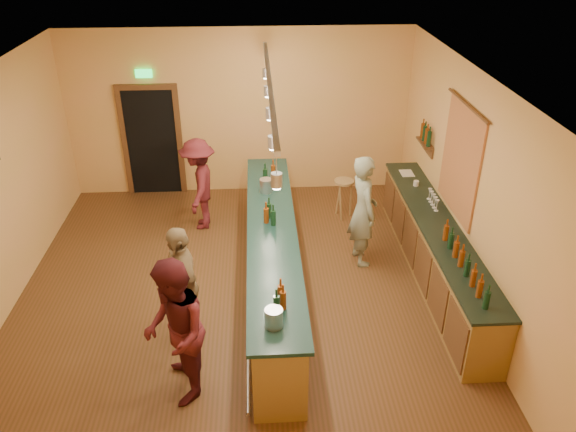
{
  "coord_description": "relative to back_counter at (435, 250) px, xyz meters",
  "views": [
    {
      "loc": [
        0.31,
        -6.87,
        5.03
      ],
      "look_at": [
        0.74,
        0.2,
        1.14
      ],
      "focal_mm": 35.0,
      "sensor_mm": 36.0,
      "label": 1
    }
  ],
  "objects": [
    {
      "name": "floor",
      "position": [
        -2.97,
        -0.18,
        -0.49
      ],
      "size": [
        7.0,
        7.0,
        0.0
      ],
      "primitive_type": "plane",
      "color": "#503416",
      "rests_on": "ground"
    },
    {
      "name": "ceiling",
      "position": [
        -2.97,
        -0.18,
        2.71
      ],
      "size": [
        6.5,
        7.0,
        0.02
      ],
      "primitive_type": "cube",
      "color": "silver",
      "rests_on": "wall_back"
    },
    {
      "name": "wall_back",
      "position": [
        -2.97,
        3.32,
        1.11
      ],
      "size": [
        6.5,
        0.02,
        3.2
      ],
      "primitive_type": "cube",
      "color": "#DAAE51",
      "rests_on": "floor"
    },
    {
      "name": "wall_front",
      "position": [
        -2.97,
        -3.68,
        1.11
      ],
      "size": [
        6.5,
        0.02,
        3.2
      ],
      "primitive_type": "cube",
      "color": "#DAAE51",
      "rests_on": "floor"
    },
    {
      "name": "wall_right",
      "position": [
        0.28,
        -0.18,
        1.11
      ],
      "size": [
        0.02,
        7.0,
        3.2
      ],
      "primitive_type": "cube",
      "color": "#DAAE51",
      "rests_on": "floor"
    },
    {
      "name": "doorway",
      "position": [
        -4.67,
        3.3,
        0.64
      ],
      "size": [
        1.15,
        0.09,
        2.48
      ],
      "color": "black",
      "rests_on": "wall_back"
    },
    {
      "name": "tapestry",
      "position": [
        0.26,
        0.22,
        1.36
      ],
      "size": [
        0.03,
        1.4,
        1.6
      ],
      "primitive_type": "cube",
      "color": "#AA2230",
      "rests_on": "wall_right"
    },
    {
      "name": "bottle_shelf",
      "position": [
        0.2,
        1.72,
        1.18
      ],
      "size": [
        0.17,
        0.55,
        0.54
      ],
      "color": "#543A19",
      "rests_on": "wall_right"
    },
    {
      "name": "back_counter",
      "position": [
        0.0,
        0.0,
        0.0
      ],
      "size": [
        0.6,
        4.55,
        1.27
      ],
      "color": "olive",
      "rests_on": "floor"
    },
    {
      "name": "tasting_bar",
      "position": [
        -2.48,
        -0.18,
        0.12
      ],
      "size": [
        0.73,
        5.1,
        1.38
      ],
      "color": "olive",
      "rests_on": "floor"
    },
    {
      "name": "pendant_track",
      "position": [
        -2.48,
        -0.18,
        2.5
      ],
      "size": [
        0.11,
        4.6,
        0.5
      ],
      "color": "silver",
      "rests_on": "ceiling"
    },
    {
      "name": "bartender",
      "position": [
        -1.03,
        0.55,
        0.42
      ],
      "size": [
        0.54,
        0.73,
        1.82
      ],
      "primitive_type": "imported",
      "rotation": [
        0.0,
        0.0,
        1.74
      ],
      "color": "gray",
      "rests_on": "floor"
    },
    {
      "name": "customer_a",
      "position": [
        -3.62,
        -2.15,
        0.42
      ],
      "size": [
        0.84,
        0.99,
        1.81
      ],
      "primitive_type": "imported",
      "rotation": [
        0.0,
        0.0,
        -1.38
      ],
      "color": "#59191E",
      "rests_on": "floor"
    },
    {
      "name": "customer_b",
      "position": [
        -3.66,
        -1.13,
        0.34
      ],
      "size": [
        0.77,
        1.05,
        1.66
      ],
      "primitive_type": "imported",
      "rotation": [
        0.0,
        0.0,
        -1.15
      ],
      "color": "#997A51",
      "rests_on": "floor"
    },
    {
      "name": "customer_c",
      "position": [
        -3.67,
        1.84,
        0.34
      ],
      "size": [
        0.66,
        1.09,
        1.65
      ],
      "primitive_type": "imported",
      "rotation": [
        0.0,
        0.0,
        -1.62
      ],
      "color": "#59191E",
      "rests_on": "floor"
    },
    {
      "name": "bar_stool",
      "position": [
        -1.1,
        2.02,
        0.11
      ],
      "size": [
        0.36,
        0.36,
        0.74
      ],
      "rotation": [
        0.0,
        0.0,
        -0.24
      ],
      "color": "olive",
      "rests_on": "floor"
    }
  ]
}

